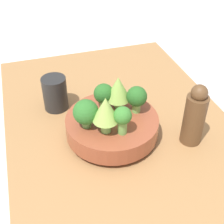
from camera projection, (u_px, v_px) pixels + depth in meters
ground_plane at (128, 149)px, 0.85m from camera, size 6.00×6.00×0.00m
table at (129, 145)px, 0.84m from camera, size 1.08×0.63×0.03m
bowl at (112, 126)px, 0.82m from camera, size 0.24×0.24×0.06m
broccoli_floret_left at (123, 118)px, 0.73m from camera, size 0.04×0.04×0.08m
romanesco_piece_far at (106, 111)px, 0.73m from camera, size 0.06×0.06×0.10m
broccoli_floret_back at (86, 112)px, 0.75m from camera, size 0.06×0.06×0.08m
broccoli_floret_right at (104, 94)px, 0.82m from camera, size 0.05×0.05×0.07m
romanesco_piece_near at (118, 89)px, 0.81m from camera, size 0.07×0.07×0.09m
broccoli_floret_front at (137, 97)px, 0.80m from camera, size 0.05×0.05×0.07m
cup at (55, 93)px, 0.92m from camera, size 0.07×0.07×0.10m
pepper_mill at (195, 116)px, 0.78m from camera, size 0.05×0.05×0.17m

